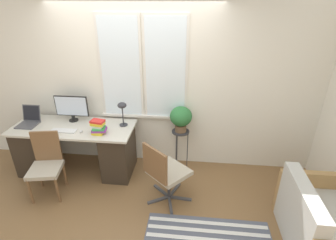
{
  "coord_description": "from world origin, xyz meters",
  "views": [
    {
      "loc": [
        0.89,
        -2.97,
        2.59
      ],
      "look_at": [
        0.55,
        0.18,
        1.05
      ],
      "focal_mm": 28.0,
      "sensor_mm": 36.0,
      "label": 1
    }
  ],
  "objects_px": {
    "office_chair_swivel": "(165,172)",
    "potted_plant": "(181,117)",
    "laptop": "(29,121)",
    "monitor": "(72,107)",
    "keyboard": "(64,131)",
    "mouse": "(81,131)",
    "desk_chair_wooden": "(46,164)",
    "couch_loveseat": "(319,227)",
    "desk_lamp": "(122,108)",
    "book_stack": "(98,127)",
    "plant_stand": "(181,135)"
  },
  "relations": [
    {
      "from": "office_chair_swivel",
      "to": "potted_plant",
      "type": "bearing_deg",
      "value": -58.57
    },
    {
      "from": "desk_chair_wooden",
      "to": "potted_plant",
      "type": "relative_size",
      "value": 2.22
    },
    {
      "from": "keyboard",
      "to": "couch_loveseat",
      "type": "xyz_separation_m",
      "value": [
        3.29,
        -0.94,
        -0.5
      ]
    },
    {
      "from": "laptop",
      "to": "keyboard",
      "type": "xyz_separation_m",
      "value": [
        0.63,
        -0.17,
        -0.05
      ]
    },
    {
      "from": "book_stack",
      "to": "desk_chair_wooden",
      "type": "relative_size",
      "value": 0.25
    },
    {
      "from": "laptop",
      "to": "mouse",
      "type": "height_order",
      "value": "laptop"
    },
    {
      "from": "laptop",
      "to": "keyboard",
      "type": "height_order",
      "value": "laptop"
    },
    {
      "from": "monitor",
      "to": "book_stack",
      "type": "relative_size",
      "value": 2.26
    },
    {
      "from": "laptop",
      "to": "book_stack",
      "type": "distance_m",
      "value": 1.18
    },
    {
      "from": "keyboard",
      "to": "mouse",
      "type": "bearing_deg",
      "value": -1.73
    },
    {
      "from": "monitor",
      "to": "potted_plant",
      "type": "bearing_deg",
      "value": 2.05
    },
    {
      "from": "monitor",
      "to": "book_stack",
      "type": "bearing_deg",
      "value": -33.68
    },
    {
      "from": "desk_lamp",
      "to": "book_stack",
      "type": "xyz_separation_m",
      "value": [
        -0.29,
        -0.29,
        -0.19
      ]
    },
    {
      "from": "couch_loveseat",
      "to": "plant_stand",
      "type": "distance_m",
      "value": 2.13
    },
    {
      "from": "desk_lamp",
      "to": "plant_stand",
      "type": "distance_m",
      "value": 1.0
    },
    {
      "from": "keyboard",
      "to": "book_stack",
      "type": "height_order",
      "value": "book_stack"
    },
    {
      "from": "book_stack",
      "to": "potted_plant",
      "type": "bearing_deg",
      "value": 19.99
    },
    {
      "from": "keyboard",
      "to": "plant_stand",
      "type": "bearing_deg",
      "value": 13.95
    },
    {
      "from": "office_chair_swivel",
      "to": "plant_stand",
      "type": "height_order",
      "value": "office_chair_swivel"
    },
    {
      "from": "mouse",
      "to": "book_stack",
      "type": "relative_size",
      "value": 0.29
    },
    {
      "from": "monitor",
      "to": "plant_stand",
      "type": "height_order",
      "value": "monitor"
    },
    {
      "from": "book_stack",
      "to": "desk_lamp",
      "type": "bearing_deg",
      "value": 45.0
    },
    {
      "from": "laptop",
      "to": "couch_loveseat",
      "type": "xyz_separation_m",
      "value": [
        3.93,
        -1.12,
        -0.55
      ]
    },
    {
      "from": "mouse",
      "to": "couch_loveseat",
      "type": "height_order",
      "value": "mouse"
    },
    {
      "from": "book_stack",
      "to": "couch_loveseat",
      "type": "distance_m",
      "value": 2.98
    },
    {
      "from": "desk_lamp",
      "to": "couch_loveseat",
      "type": "bearing_deg",
      "value": -26.39
    },
    {
      "from": "desk_chair_wooden",
      "to": "couch_loveseat",
      "type": "bearing_deg",
      "value": -20.0
    },
    {
      "from": "monitor",
      "to": "potted_plant",
      "type": "relative_size",
      "value": 1.28
    },
    {
      "from": "laptop",
      "to": "keyboard",
      "type": "distance_m",
      "value": 0.66
    },
    {
      "from": "laptop",
      "to": "desk_lamp",
      "type": "distance_m",
      "value": 1.47
    },
    {
      "from": "desk_lamp",
      "to": "office_chair_swivel",
      "type": "relative_size",
      "value": 0.41
    },
    {
      "from": "book_stack",
      "to": "potted_plant",
      "type": "height_order",
      "value": "potted_plant"
    },
    {
      "from": "plant_stand",
      "to": "desk_lamp",
      "type": "bearing_deg",
      "value": -171.25
    },
    {
      "from": "couch_loveseat",
      "to": "laptop",
      "type": "bearing_deg",
      "value": 74.12
    },
    {
      "from": "laptop",
      "to": "office_chair_swivel",
      "type": "bearing_deg",
      "value": -14.95
    },
    {
      "from": "desk_lamp",
      "to": "couch_loveseat",
      "type": "height_order",
      "value": "desk_lamp"
    },
    {
      "from": "office_chair_swivel",
      "to": "couch_loveseat",
      "type": "relative_size",
      "value": 0.8
    },
    {
      "from": "keyboard",
      "to": "couch_loveseat",
      "type": "distance_m",
      "value": 3.46
    },
    {
      "from": "desk_chair_wooden",
      "to": "potted_plant",
      "type": "distance_m",
      "value": 2.02
    },
    {
      "from": "laptop",
      "to": "monitor",
      "type": "xyz_separation_m",
      "value": [
        0.63,
        0.18,
        0.17
      ]
    },
    {
      "from": "monitor",
      "to": "plant_stand",
      "type": "distance_m",
      "value": 1.74
    },
    {
      "from": "laptop",
      "to": "book_stack",
      "type": "height_order",
      "value": "laptop"
    },
    {
      "from": "book_stack",
      "to": "couch_loveseat",
      "type": "xyz_separation_m",
      "value": [
        2.76,
        -0.94,
        -0.59
      ]
    },
    {
      "from": "desk_chair_wooden",
      "to": "potted_plant",
      "type": "height_order",
      "value": "potted_plant"
    },
    {
      "from": "office_chair_swivel",
      "to": "potted_plant",
      "type": "distance_m",
      "value": 0.93
    },
    {
      "from": "mouse",
      "to": "desk_chair_wooden",
      "type": "xyz_separation_m",
      "value": [
        -0.4,
        -0.38,
        -0.33
      ]
    },
    {
      "from": "laptop",
      "to": "plant_stand",
      "type": "bearing_deg",
      "value": 6.06
    },
    {
      "from": "mouse",
      "to": "plant_stand",
      "type": "height_order",
      "value": "mouse"
    },
    {
      "from": "office_chair_swivel",
      "to": "plant_stand",
      "type": "relative_size",
      "value": 1.37
    },
    {
      "from": "monitor",
      "to": "desk_lamp",
      "type": "bearing_deg",
      "value": -5.04
    }
  ]
}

